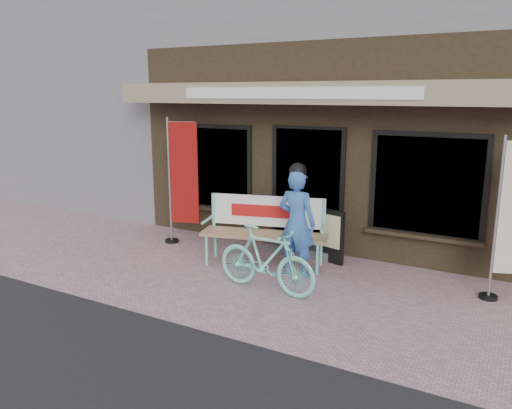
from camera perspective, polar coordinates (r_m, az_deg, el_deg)
The scene contains 8 objects.
ground at distance 7.36m, azimuth -0.50°, elevation -9.32°, with size 70.00×70.00×0.00m, color #B48A93.
storefront at distance 11.41m, azimuth 12.23°, elevation 13.57°, with size 7.00×6.77×6.00m.
neighbor_left_near at distance 16.49m, azimuth -17.50°, elevation 13.64°, with size 10.00×7.00×6.40m, color slate.
bench at distance 8.14m, azimuth 1.07°, elevation -2.35°, with size 2.10×1.01×1.10m.
person at distance 7.58m, azimuth 4.70°, elevation -1.88°, with size 0.62×0.42×1.75m.
bicycle at distance 7.04m, azimuth 1.14°, elevation -6.27°, with size 0.44×1.57×0.94m, color #72E0CA.
nobori_red at distance 9.22m, azimuth -8.50°, elevation 2.81°, with size 0.69×0.34×2.33m.
menu_stand at distance 8.29m, azimuth 8.64°, elevation -3.57°, with size 0.45×0.21×0.89m.
Camera 1 is at (3.37, -5.93, 2.75)m, focal length 35.00 mm.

